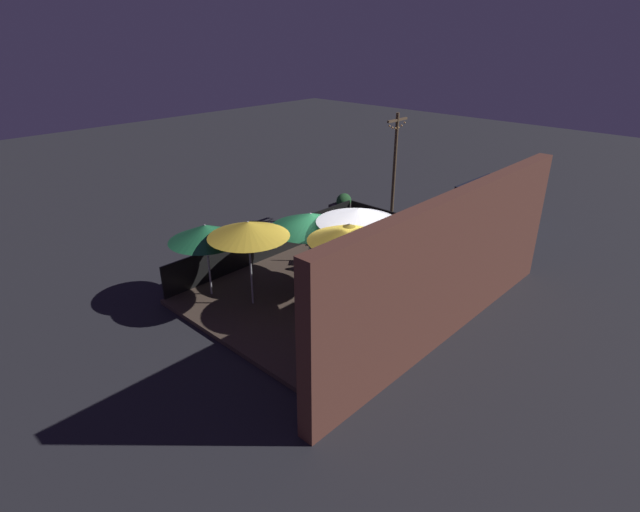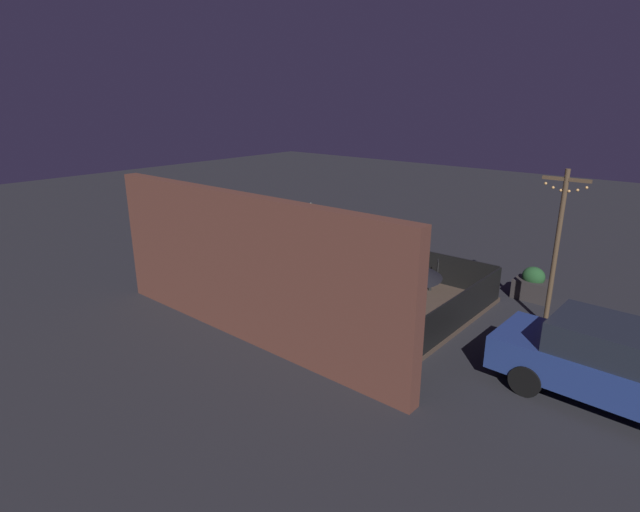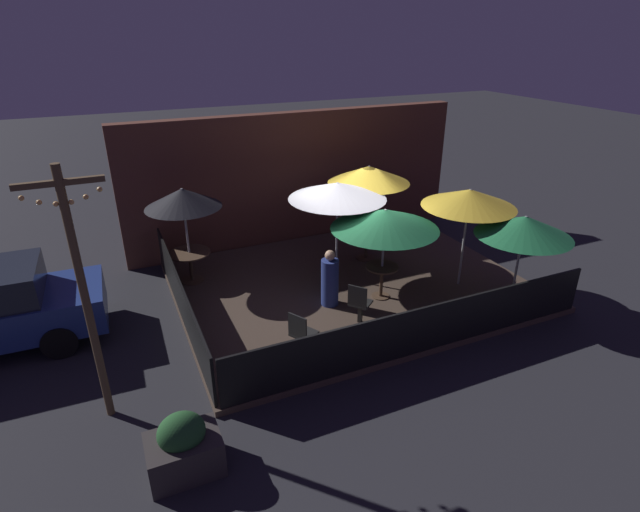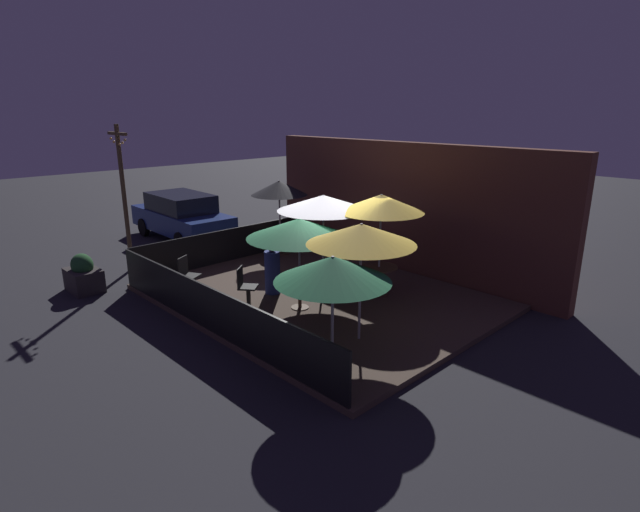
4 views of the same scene
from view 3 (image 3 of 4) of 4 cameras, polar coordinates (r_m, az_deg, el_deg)
name	(u,v)px [view 3 (image 3 of 4)]	position (r m, az deg, el deg)	size (l,w,h in m)	color
ground_plane	(349,287)	(11.87, 3.37, -3.56)	(60.00, 60.00, 0.00)	#26262B
patio_deck	(349,285)	(11.84, 3.38, -3.31)	(7.84, 6.05, 0.12)	#47382D
building_wall	(297,178)	(13.95, -2.62, 8.84)	(9.44, 0.36, 3.60)	brown
fence_front	(425,329)	(9.40, 11.86, -8.18)	(7.64, 0.05, 0.95)	black
fence_side_left	(181,298)	(10.57, -15.65, -4.67)	(0.05, 5.85, 0.95)	black
patio_umbrella_0	(369,174)	(12.31, 5.61, 9.26)	(2.01, 2.01, 2.44)	#B2B2B7
patio_umbrella_1	(385,219)	(10.52, 7.43, 4.20)	(2.30, 2.30, 2.06)	#B2B2B7
patio_umbrella_2	(183,198)	(11.50, -15.43, 6.39)	(1.70, 1.70, 2.27)	#B2B2B7
patio_umbrella_3	(524,226)	(10.97, 22.32, 3.17)	(1.96, 1.96, 2.03)	#B2B2B7
patio_umbrella_4	(337,191)	(11.20, 2.00, 7.47)	(2.21, 2.21, 2.36)	#B2B2B7
patio_umbrella_5	(469,198)	(11.39, 16.70, 6.35)	(2.06, 2.06, 2.30)	#B2B2B7
dining_table_0	(366,238)	(12.86, 5.30, 2.06)	(0.91, 0.91, 0.70)	#4C3828
dining_table_1	(382,273)	(11.02, 7.08, -1.94)	(0.72, 0.72, 0.75)	#4C3828
dining_table_2	(190,258)	(12.02, -14.65, -0.21)	(0.97, 0.97, 0.74)	#4C3828
patio_chair_0	(359,302)	(10.04, 4.51, -5.32)	(0.56, 0.56, 0.90)	black
patio_chair_1	(302,333)	(9.01, -2.11, -8.83)	(0.54, 0.54, 0.95)	black
patron_0	(330,281)	(10.66, 1.13, -2.83)	(0.53, 0.53, 1.27)	navy
planter_box	(184,447)	(7.50, -15.32, -20.34)	(0.99, 0.70, 0.98)	#332D2D
light_post	(83,289)	(7.79, -25.45, -3.41)	(1.10, 0.12, 4.06)	brown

